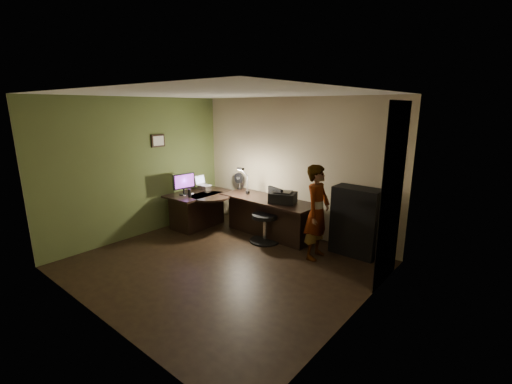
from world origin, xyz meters
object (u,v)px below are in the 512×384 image
Objects in this scene: desk_left at (199,210)px; person at (317,212)px; monitor at (184,187)px; desk_right at (268,217)px; cabinet at (356,221)px; office_chair at (265,216)px.

desk_left is 2.77m from person.
monitor is 0.30× the size of person.
monitor is 2.88m from person.
desk_right is 1.71× the size of cabinet.
desk_left is at bearing 89.14° from person.
cabinet is at bearing 11.73° from desk_left.
office_chair is at bearing -59.36° from desk_right.
desk_right is 1.85m from monitor.
monitor is at bearing -110.59° from desk_left.
cabinet reaches higher than office_chair.
cabinet is at bearing 37.49° from office_chair.
person is (2.73, 0.23, 0.43)m from desk_left.
person is at bearing 2.76° from desk_left.
office_chair is at bearing 25.12° from monitor.
cabinet reaches higher than desk_left.
person is at bearing -9.91° from desk_right.
monitor is at bearing 94.77° from person.
desk_right is at bearing 16.90° from desk_left.
person reaches higher than desk_right.
desk_right is 4.17× the size of monitor.
desk_left is 1.57m from desk_right.
monitor is (-1.58, -0.80, 0.53)m from desk_right.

